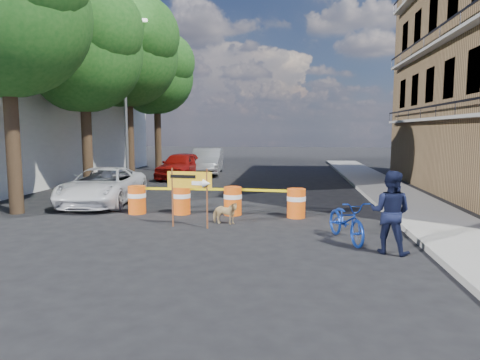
% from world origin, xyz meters
% --- Properties ---
extents(ground, '(120.00, 120.00, 0.00)m').
position_xyz_m(ground, '(0.00, 0.00, 0.00)').
color(ground, black).
rests_on(ground, ground).
extents(sidewalk_east, '(2.40, 40.00, 0.15)m').
position_xyz_m(sidewalk_east, '(6.20, 6.00, 0.07)').
color(sidewalk_east, gray).
rests_on(sidewalk_east, ground).
extents(white_building, '(8.00, 22.00, 6.00)m').
position_xyz_m(white_building, '(-13.00, 10.00, 3.00)').
color(white_building, silver).
rests_on(white_building, ground).
extents(tree_near, '(5.46, 5.20, 9.15)m').
position_xyz_m(tree_near, '(-6.73, 2.00, 6.36)').
color(tree_near, '#332316').
rests_on(tree_near, ground).
extents(tree_mid_a, '(5.25, 5.00, 8.68)m').
position_xyz_m(tree_mid_a, '(-6.74, 7.00, 6.01)').
color(tree_mid_a, '#332316').
rests_on(tree_mid_a, ground).
extents(tree_mid_b, '(5.67, 5.40, 9.62)m').
position_xyz_m(tree_mid_b, '(-6.73, 12.00, 6.71)').
color(tree_mid_b, '#332316').
rests_on(tree_mid_b, ground).
extents(tree_far, '(5.04, 4.80, 8.84)m').
position_xyz_m(tree_far, '(-6.74, 17.00, 6.22)').
color(tree_far, '#332316').
rests_on(tree_far, ground).
extents(streetlamp, '(1.25, 0.18, 8.00)m').
position_xyz_m(streetlamp, '(-5.93, 9.50, 4.38)').
color(streetlamp, gray).
rests_on(streetlamp, ground).
extents(barrel_far_left, '(0.58, 0.58, 0.90)m').
position_xyz_m(barrel_far_left, '(-2.91, 2.43, 0.47)').
color(barrel_far_left, '#DB5F0C').
rests_on(barrel_far_left, ground).
extents(barrel_mid_left, '(0.58, 0.58, 0.90)m').
position_xyz_m(barrel_mid_left, '(-1.46, 2.53, 0.47)').
color(barrel_mid_left, '#DB5F0C').
rests_on(barrel_mid_left, ground).
extents(barrel_mid_right, '(0.58, 0.58, 0.90)m').
position_xyz_m(barrel_mid_right, '(0.19, 2.58, 0.47)').
color(barrel_mid_right, '#DB5F0C').
rests_on(barrel_mid_right, ground).
extents(barrel_far_right, '(0.58, 0.58, 0.90)m').
position_xyz_m(barrel_far_right, '(2.19, 2.39, 0.47)').
color(barrel_far_right, '#DB5F0C').
rests_on(barrel_far_right, ground).
extents(detour_sign, '(1.28, 0.31, 1.65)m').
position_xyz_m(detour_sign, '(-0.60, 0.65, 1.20)').
color(detour_sign, '#592D19').
rests_on(detour_sign, ground).
extents(pedestrian, '(1.09, 0.99, 1.82)m').
position_xyz_m(pedestrian, '(4.17, -1.24, 0.91)').
color(pedestrian, black).
rests_on(pedestrian, ground).
extents(bicycle, '(0.94, 1.17, 1.94)m').
position_xyz_m(bicycle, '(3.36, -0.29, 0.97)').
color(bicycle, '#1538AA').
rests_on(bicycle, ground).
extents(dog, '(0.82, 0.46, 0.65)m').
position_xyz_m(dog, '(0.15, 1.20, 0.33)').
color(dog, tan).
rests_on(dog, ground).
extents(suv_white, '(2.57, 4.92, 1.32)m').
position_xyz_m(suv_white, '(-4.80, 4.07, 0.66)').
color(suv_white, silver).
rests_on(suv_white, ground).
extents(sedan_red, '(2.13, 4.50, 1.49)m').
position_xyz_m(sedan_red, '(-4.08, 12.48, 0.74)').
color(sedan_red, maroon).
rests_on(sedan_red, ground).
extents(sedan_silver, '(2.11, 4.96, 1.59)m').
position_xyz_m(sedan_silver, '(-3.10, 15.12, 0.79)').
color(sedan_silver, '#9EA0A5').
rests_on(sedan_silver, ground).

